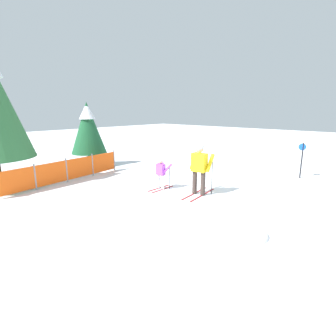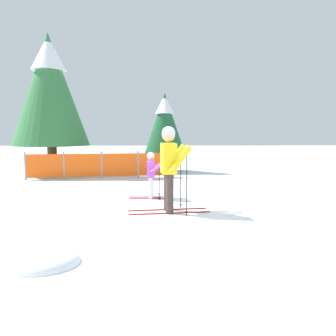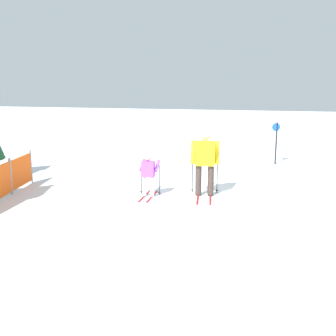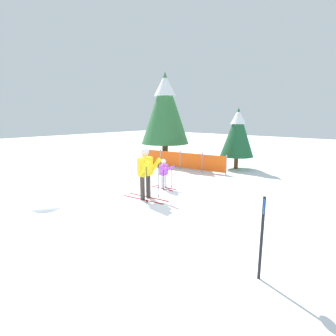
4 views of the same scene
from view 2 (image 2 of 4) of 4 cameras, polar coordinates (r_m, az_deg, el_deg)
ground_plane at (r=6.66m, az=0.79°, el=-7.76°), size 60.00×60.00×0.00m
skier_adult at (r=6.55m, az=0.28°, el=1.13°), size 1.66×0.77×1.73m
skier_child at (r=7.95m, az=-2.86°, el=-0.59°), size 1.06×0.54×1.13m
safety_fence at (r=11.46m, az=-11.48°, el=0.50°), size 5.01×0.69×0.94m
conifer_far at (r=13.14m, az=-0.58°, el=7.77°), size 1.69×1.69×3.13m
conifer_near at (r=13.15m, az=-19.92°, el=12.97°), size 2.80×2.80×5.20m
snow_mound at (r=4.52m, az=-21.16°, el=-15.24°), size 0.95×0.81×0.38m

